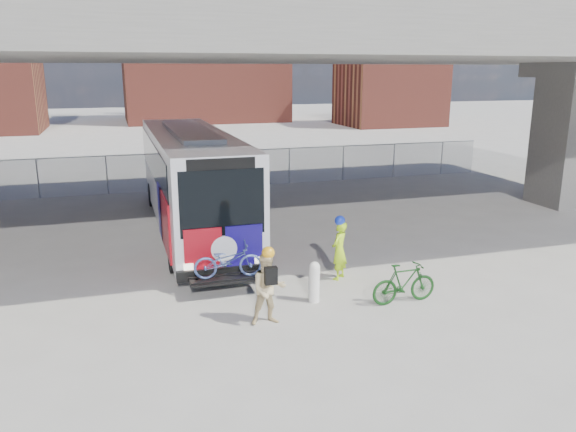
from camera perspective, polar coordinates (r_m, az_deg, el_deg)
name	(u,v)px	position (r m, az deg, el deg)	size (l,w,h in m)	color
ground	(282,264)	(17.00, -0.65, -4.92)	(160.00, 160.00, 0.00)	#9E9991
bus	(191,173)	(20.54, -9.82, 4.35)	(2.67, 12.93, 3.69)	silver
overpass	(247,44)	(19.93, -4.15, 17.03)	(40.00, 16.00, 7.95)	#605E59
chainlink_fence	(212,160)	(28.07, -7.72, 5.70)	(30.00, 0.06, 30.00)	gray
brick_buildings	(165,73)	(63.86, -12.41, 13.96)	(54.00, 22.00, 12.00)	brown
smokestack	(262,14)	(73.10, -2.61, 19.86)	(2.20, 2.20, 25.00)	brown
bollard	(314,280)	(14.17, 2.68, -6.55)	(0.28, 0.28, 1.06)	silver
cyclist_hivis	(339,249)	(15.64, 5.23, -3.32)	(0.72, 0.70, 1.83)	#AAE017
cyclist_tan	(269,288)	(12.86, -1.99, -7.31)	(0.85, 0.68, 1.86)	#D1B986
bike_parked	(404,283)	(14.39, 11.72, -6.70)	(0.49, 1.75, 1.05)	#143F15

